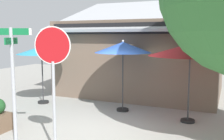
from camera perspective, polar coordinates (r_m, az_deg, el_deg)
The scene contains 7 objects.
ground_plane at distance 8.06m, azimuth -2.65°, elevation -12.77°, with size 28.00×28.00×0.10m, color #9E9B93.
cafe_building at distance 12.97m, azimuth 6.60°, elevation 3.06°, with size 7.55×5.56×4.67m.
street_sign_post at distance 6.86m, azimuth -20.34°, elevation -0.93°, with size 0.83×0.78×2.91m.
stop_sign at distance 6.14m, azimuth -12.47°, elevation 1.15°, with size 0.82×0.23×2.93m.
patio_umbrella_teal_left at distance 11.01m, azimuth -14.78°, elevation 3.96°, with size 1.96×1.96×2.38m.
patio_umbrella_royal_blue_center at distance 9.50m, azimuth 2.34°, elevation 4.71°, with size 2.03×2.03×2.58m.
patio_umbrella_crimson_right at distance 8.56m, azimuth 16.34°, elevation 4.06°, with size 2.58×2.58×2.55m.
Camera 1 is at (3.40, -6.77, 2.71)m, focal length 42.86 mm.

